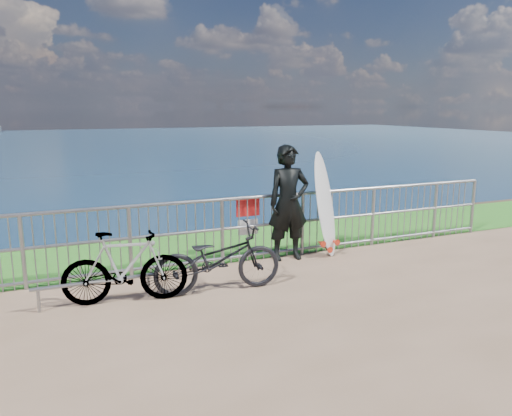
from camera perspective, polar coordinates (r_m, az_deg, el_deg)
name	(u,v)px	position (r m, az deg, el deg)	size (l,w,h in m)	color
grass_strip	(228,244)	(9.57, -3.18, -4.14)	(120.00, 120.00, 0.00)	#287821
railing	(251,228)	(8.44, -0.56, -2.25)	(10.06, 0.10, 1.13)	gray
surfer	(289,203)	(8.47, 3.74, 0.58)	(0.72, 0.47, 1.97)	black
surfboard	(325,208)	(8.80, 7.93, -0.01)	(0.62, 0.60, 1.84)	white
bicycle_near	(218,259)	(7.09, -4.37, -5.81)	(0.64, 1.83, 0.96)	black
bicycle_far	(125,267)	(6.89, -14.74, -6.56)	(0.46, 1.65, 0.99)	black
bike_rack	(95,284)	(7.02, -17.90, -8.31)	(1.60, 0.05, 0.34)	gray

